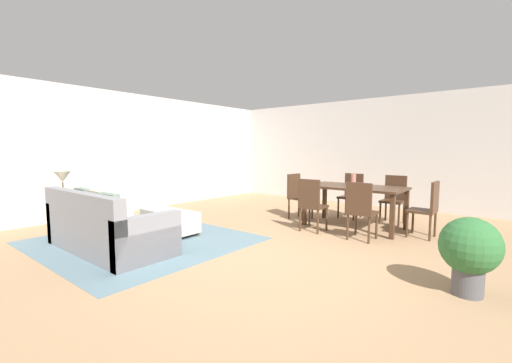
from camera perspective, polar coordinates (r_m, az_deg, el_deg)
name	(u,v)px	position (r m, az deg, el deg)	size (l,w,h in m)	color
ground_plane	(265,257)	(4.45, 1.51, -13.02)	(10.80, 10.80, 0.00)	#9E7A56
wall_back	(389,152)	(8.73, 22.14, 4.70)	(9.00, 0.12, 2.70)	beige
wall_left	(121,153)	(8.06, -22.34, 4.65)	(0.12, 11.00, 2.70)	beige
area_rug	(143,240)	(5.51, -19.04, -9.62)	(3.00, 2.80, 0.01)	slate
couch	(106,229)	(5.14, -24.58, -7.54)	(2.06, 0.92, 0.86)	gray
ottoman_table	(170,220)	(5.78, -14.76, -6.52)	(1.08, 0.47, 0.40)	#B7AD9E
side_table	(64,209)	(6.30, -30.36, -4.22)	(0.40, 0.40, 0.55)	brown
table_lamp	(62,178)	(6.24, -30.59, 0.53)	(0.26, 0.26, 0.53)	brown
dining_table	(354,191)	(6.23, 16.72, -1.57)	(1.72, 0.92, 0.76)	#422B1C
dining_chair_near_left	(311,202)	(5.74, 9.60, -3.54)	(0.41, 0.41, 0.92)	#422B1C
dining_chair_near_right	(361,208)	(5.36, 17.73, -4.37)	(0.41, 0.41, 0.92)	#422B1C
dining_chair_far_left	(352,193)	(7.15, 16.30, -1.89)	(0.42, 0.42, 0.92)	#422B1C
dining_chair_far_right	(394,196)	(6.88, 22.85, -2.39)	(0.41, 0.41, 0.92)	#422B1C
dining_chair_head_east	(428,206)	(5.93, 27.68, -3.80)	(0.41, 0.41, 0.92)	#422B1C
dining_chair_head_west	(297,193)	(6.83, 7.20, -2.06)	(0.43, 0.43, 0.92)	#422B1C
vase_centerpiece	(353,180)	(6.26, 16.55, 0.29)	(0.09, 0.09, 0.22)	#B26659
book_on_ottoman	(163,209)	(5.81, -15.83, -4.64)	(0.26, 0.20, 0.03)	silver
potted_plant	(470,249)	(3.85, 33.14, -9.86)	(0.55, 0.55, 0.77)	#4C4C51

